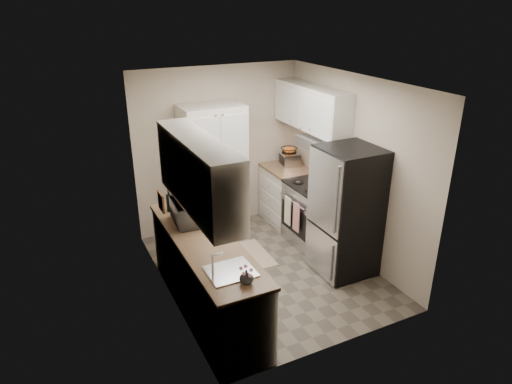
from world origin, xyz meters
The scene contains 16 objects.
ground centered at (0.00, 0.00, 0.00)m, with size 3.20×3.20×0.00m, color #665B4C.
room_shell centered at (-0.02, -0.01, 1.63)m, with size 2.64×3.24×2.52m.
pantry_cabinet centered at (-0.20, 1.32, 1.00)m, with size 0.90×0.55×2.00m, color silver.
base_cabinet_left centered at (-0.99, -0.43, 0.44)m, with size 0.60×2.30×0.88m, color silver.
countertop_left centered at (-0.99, -0.43, 0.90)m, with size 0.63×2.33×0.04m, color #846647.
base_cabinet_right centered at (0.99, 1.19, 0.44)m, with size 0.60×0.80×0.88m, color silver.
countertop_right centered at (0.99, 1.19, 0.90)m, with size 0.63×0.83×0.04m, color #846647.
electric_range centered at (0.97, 0.39, 0.48)m, with size 0.71×0.78×1.13m.
refrigerator centered at (0.94, -0.41, 0.85)m, with size 0.70×0.72×1.70m, color #B7B7BC.
microwave centered at (-1.01, 0.05, 1.05)m, with size 0.49×0.33×0.27m, color #BBBCC0.
wine_bottle centered at (-1.13, 0.46, 1.06)m, with size 0.07×0.07×0.28m, color black.
flower_vase centered at (-0.93, -1.39, 0.99)m, with size 0.13×0.13×0.14m, color white.
cutting_board centered at (-0.83, 0.54, 1.09)m, with size 0.02×0.26×0.33m, color #4E9845.
toaster_oven centered at (1.09, 1.32, 1.02)m, with size 0.27×0.34×0.20m, color #B3B4B8.
fruit_basket centered at (1.10, 1.34, 1.17)m, with size 0.26×0.26×0.11m, color orange, non-canonical shape.
kitchen_mat centered at (-0.02, 0.44, 0.01)m, with size 0.50×0.80×0.01m, color tan.
Camera 1 is at (-2.43, -4.64, 3.35)m, focal length 32.00 mm.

